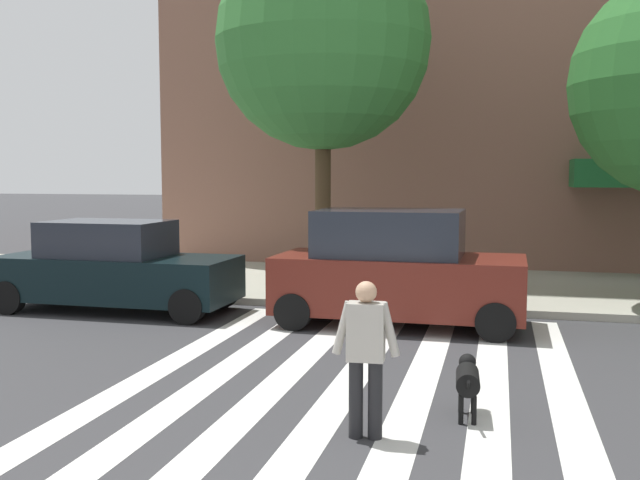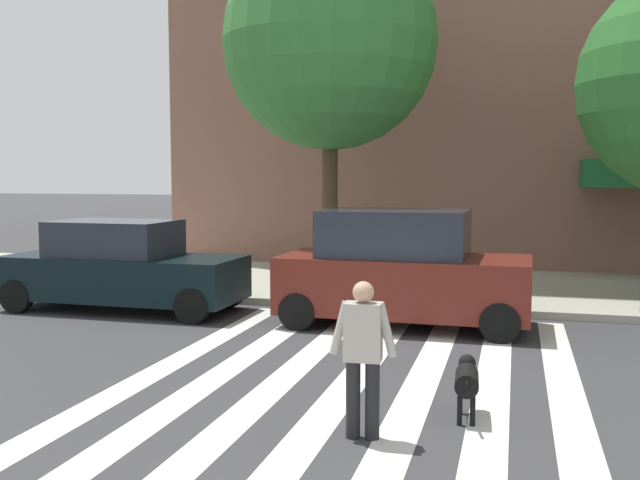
{
  "view_description": "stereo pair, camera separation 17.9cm",
  "coord_description": "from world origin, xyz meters",
  "px_view_note": "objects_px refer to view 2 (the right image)",
  "views": [
    {
      "loc": [
        0.92,
        -1.88,
        2.72
      ],
      "look_at": [
        -1.18,
        6.55,
        1.93
      ],
      "focal_mm": 40.54,
      "sensor_mm": 36.0,
      "label": 1
    },
    {
      "loc": [
        1.1,
        -1.84,
        2.72
      ],
      "look_at": [
        -1.18,
        6.55,
        1.93
      ],
      "focal_mm": 40.54,
      "sensor_mm": 36.0,
      "label": 2
    }
  ],
  "objects_px": {
    "street_tree_nearest": "(330,43)",
    "pedestrian_dog_walker": "(363,350)",
    "dog_on_leash": "(467,379)",
    "parked_car_near_curb": "(122,268)",
    "parked_car_behind_first": "(401,270)"
  },
  "relations": [
    {
      "from": "parked_car_behind_first",
      "to": "street_tree_nearest",
      "type": "relative_size",
      "value": 0.56
    },
    {
      "from": "street_tree_nearest",
      "to": "dog_on_leash",
      "type": "distance_m",
      "value": 9.95
    },
    {
      "from": "street_tree_nearest",
      "to": "dog_on_leash",
      "type": "relative_size",
      "value": 8.15
    },
    {
      "from": "parked_car_behind_first",
      "to": "dog_on_leash",
      "type": "relative_size",
      "value": 4.6
    },
    {
      "from": "pedestrian_dog_walker",
      "to": "dog_on_leash",
      "type": "distance_m",
      "value": 1.43
    },
    {
      "from": "parked_car_near_curb",
      "to": "street_tree_nearest",
      "type": "height_order",
      "value": "street_tree_nearest"
    },
    {
      "from": "parked_car_near_curb",
      "to": "parked_car_behind_first",
      "type": "relative_size",
      "value": 1.08
    },
    {
      "from": "parked_car_near_curb",
      "to": "dog_on_leash",
      "type": "relative_size",
      "value": 4.95
    },
    {
      "from": "parked_car_behind_first",
      "to": "pedestrian_dog_walker",
      "type": "bearing_deg",
      "value": -85.16
    },
    {
      "from": "parked_car_behind_first",
      "to": "dog_on_leash",
      "type": "xyz_separation_m",
      "value": [
        1.47,
        -4.76,
        -0.56
      ]
    },
    {
      "from": "parked_car_behind_first",
      "to": "dog_on_leash",
      "type": "bearing_deg",
      "value": -72.79
    },
    {
      "from": "parked_car_behind_first",
      "to": "street_tree_nearest",
      "type": "xyz_separation_m",
      "value": [
        -2.09,
        2.96,
        4.61
      ]
    },
    {
      "from": "street_tree_nearest",
      "to": "pedestrian_dog_walker",
      "type": "distance_m",
      "value": 10.15
    },
    {
      "from": "parked_car_behind_first",
      "to": "pedestrian_dog_walker",
      "type": "height_order",
      "value": "parked_car_behind_first"
    },
    {
      "from": "parked_car_near_curb",
      "to": "street_tree_nearest",
      "type": "distance_m",
      "value": 6.63
    }
  ]
}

